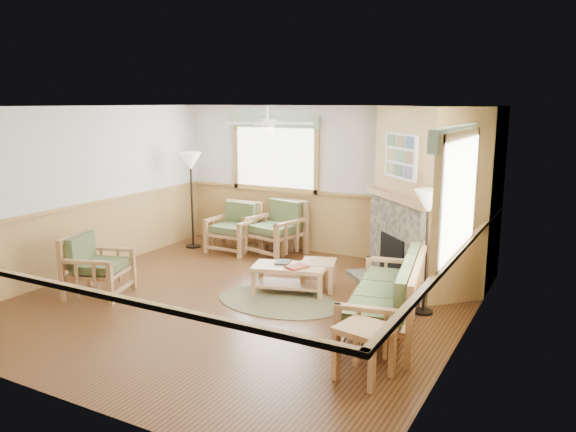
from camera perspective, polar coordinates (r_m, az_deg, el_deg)
The scene contains 24 objects.
floor at distance 8.00m, azimuth -4.97°, elevation -8.75°, with size 6.00×6.00×0.01m, color #4E2C15.
ceiling at distance 7.51m, azimuth -5.34°, elevation 11.01°, with size 6.00×6.00×0.01m, color white.
wall_back at distance 10.24m, azimuth 4.18°, elevation 3.57°, with size 6.00×0.02×2.70m, color silver.
wall_front at distance 5.46m, azimuth -22.83°, elevation -4.36°, with size 6.00×0.02×2.70m, color silver.
wall_left at distance 9.61m, azimuth -20.25°, elevation 2.36°, with size 0.02×6.00×2.70m, color silver.
wall_right at distance 6.51m, azimuth 17.46°, elevation -1.53°, with size 0.02×6.00×2.70m, color silver.
wainscot at distance 7.83m, azimuth -5.04°, elevation -4.93°, with size 6.00×6.00×1.10m, color #AD8547, non-canonical shape.
fireplace at distance 8.68m, azimuth 13.97°, elevation 1.82°, with size 2.20×2.20×2.70m, color #AD8547, non-canonical shape.
window_back at distance 10.61m, azimuth -1.33°, elevation 10.27°, with size 1.90×0.16×1.50m, color white, non-canonical shape.
window_right at distance 6.17m, azimuth 17.39°, elevation 8.87°, with size 0.16×1.90×1.50m, color white, non-canonical shape.
ceiling_fan at distance 7.60m, azimuth -2.14°, elevation 10.76°, with size 1.24×1.24×0.36m, color white, non-canonical shape.
sofa at distance 6.99m, azimuth 9.90°, elevation -7.84°, with size 0.83×2.02×0.93m, color #A4774C, non-canonical shape.
armchair_back_left at distance 10.56m, azimuth -5.56°, elevation -1.17°, with size 0.80×0.80×0.90m, color #A4774C, non-canonical shape.
armchair_back_right at distance 10.28m, azimuth -1.29°, elevation -1.24°, with size 0.88×0.88×0.98m, color #A4774C, non-canonical shape.
armchair_left at distance 8.59m, azimuth -18.73°, elevation -4.75°, with size 0.79×0.79×0.89m, color #A4774C, non-canonical shape.
coffee_table at distance 8.26m, azimuth 0.14°, elevation -6.45°, with size 1.05×0.53×0.42m, color #A4774C, non-canonical shape.
end_table_chairs at distance 10.40m, azimuth -1.12°, elevation -2.32°, with size 0.49×0.47×0.54m, color #A4774C, non-canonical shape.
end_table_sofa at distance 5.87m, azimuth 7.73°, elevation -13.58°, with size 0.50×0.48×0.56m, color #A4774C, non-canonical shape.
footstool at distance 8.45m, azimuth 3.12°, elevation -6.01°, with size 0.50×0.50×0.43m, color #A4774C, non-canonical shape.
braided_rug at distance 7.98m, azimuth -0.99°, elevation -8.67°, with size 1.83×1.83×0.01m, color brown.
floor_lamp_left at distance 10.85m, azimuth -9.75°, elevation 1.60°, with size 0.42×0.42×1.85m, color black, non-canonical shape.
floor_lamp_right at distance 7.55m, azimuth 13.85°, elevation -3.61°, with size 0.38×0.38×1.67m, color black, non-canonical shape.
book_red at distance 8.08m, azimuth 0.91°, elevation -5.08°, with size 0.22×0.30×0.03m, color maroon.
book_dark at distance 8.32m, azimuth -0.54°, elevation -4.62°, with size 0.20×0.27×0.03m, color black.
Camera 1 is at (4.16, -6.25, 2.76)m, focal length 35.00 mm.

